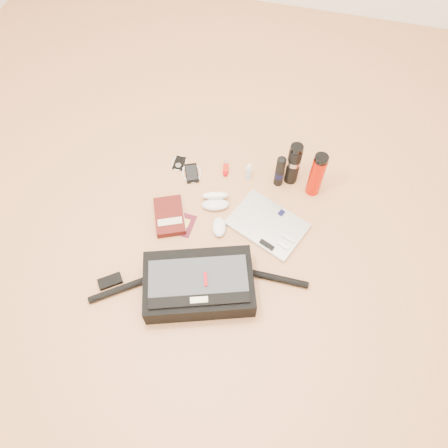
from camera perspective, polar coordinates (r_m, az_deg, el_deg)
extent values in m
plane|color=tan|center=(2.13, -0.14, -3.06)|extent=(4.00, 4.00, 0.00)
cube|color=black|center=(1.99, -3.30, -7.85)|extent=(0.56, 0.44, 0.12)
cube|color=#33363B|center=(1.93, -3.39, -7.39)|extent=(0.48, 0.34, 0.01)
cube|color=black|center=(1.89, -3.27, -9.95)|extent=(0.43, 0.18, 0.02)
cube|color=beige|center=(1.89, -3.27, -9.93)|extent=(0.08, 0.05, 0.02)
cube|color=#A70008|center=(1.92, -2.42, -7.28)|extent=(0.03, 0.07, 0.02)
cylinder|color=black|center=(2.08, -13.28, -8.23)|extent=(0.26, 0.21, 0.03)
cylinder|color=black|center=(2.06, 6.80, -7.03)|extent=(0.30, 0.04, 0.03)
cube|color=black|center=(2.11, -14.65, -7.24)|extent=(0.12, 0.11, 0.02)
cube|color=silver|center=(2.19, 5.68, -0.07)|extent=(0.43, 0.37, 0.02)
cube|color=black|center=(2.22, 7.51, 1.46)|extent=(0.04, 0.04, 0.00)
cube|color=silver|center=(2.15, 8.44, -1.87)|extent=(0.07, 0.04, 0.01)
cube|color=white|center=(2.13, 7.73, -2.80)|extent=(0.06, 0.04, 0.01)
cube|color=black|center=(2.12, 5.62, -2.69)|extent=(0.08, 0.05, 0.01)
cube|color=#450F0C|center=(2.22, -7.14, 1.03)|extent=(0.22, 0.26, 0.04)
cube|color=beige|center=(2.21, -5.31, 1.29)|extent=(0.09, 0.19, 0.03)
cube|color=beige|center=(2.18, -7.08, 0.33)|extent=(0.13, 0.08, 0.00)
cube|color=#51111F|center=(2.20, -5.26, -0.08)|extent=(0.10, 0.14, 0.01)
cube|color=#EAC850|center=(2.20, -5.18, 0.19)|extent=(0.05, 0.05, 0.00)
ellipsoid|color=silver|center=(2.17, -0.64, -0.39)|extent=(0.09, 0.13, 0.04)
ellipsoid|color=silver|center=(2.23, -1.13, 2.54)|extent=(0.15, 0.11, 0.04)
ellipsoid|color=white|center=(2.25, -1.17, 3.73)|extent=(0.16, 0.11, 0.08)
ellipsoid|color=black|center=(2.23, -1.84, 2.57)|extent=(0.04, 0.03, 0.01)
ellipsoid|color=black|center=(2.23, -0.43, 2.62)|extent=(0.04, 0.03, 0.01)
cylinder|color=black|center=(2.23, -1.13, 2.62)|extent=(0.02, 0.01, 0.00)
cube|color=black|center=(2.42, -5.86, 7.90)|extent=(0.06, 0.09, 0.01)
cylinder|color=#9F9EA1|center=(2.41, -6.00, 7.64)|extent=(0.03, 0.03, 0.00)
torus|color=white|center=(2.42, -5.86, 7.92)|extent=(0.08, 0.08, 0.01)
cube|color=black|center=(2.37, -4.24, 6.63)|extent=(0.11, 0.14, 0.01)
cube|color=black|center=(2.37, -4.25, 6.72)|extent=(0.09, 0.11, 0.00)
torus|color=silver|center=(2.37, -4.24, 6.64)|extent=(0.13, 0.13, 0.01)
cube|color=#AE1A0C|center=(2.38, 0.22, 7.21)|extent=(0.04, 0.06, 0.03)
cube|color=#B50007|center=(2.35, 0.18, 6.53)|extent=(0.02, 0.02, 0.02)
cylinder|color=#B3B3B5|center=(2.40, 0.27, 7.92)|extent=(0.03, 0.04, 0.02)
cylinder|color=#B4DCEC|center=(2.32, 3.22, 6.66)|extent=(0.04, 0.04, 0.09)
cylinder|color=silver|center=(2.28, 3.29, 7.45)|extent=(0.02, 0.02, 0.02)
cylinder|color=white|center=(2.27, 3.30, 7.63)|extent=(0.01, 0.01, 0.01)
cylinder|color=black|center=(2.28, 7.30, 6.80)|extent=(0.06, 0.06, 0.19)
cylinder|color=black|center=(2.29, 7.24, 6.47)|extent=(0.06, 0.06, 0.04)
ellipsoid|color=black|center=(2.20, 7.58, 8.32)|extent=(0.06, 0.06, 0.02)
cylinder|color=black|center=(2.28, 9.02, 7.57)|extent=(0.08, 0.08, 0.24)
cylinder|color=#ABABAE|center=(2.26, 9.13, 8.05)|extent=(0.08, 0.08, 0.03)
cylinder|color=black|center=(2.18, 9.51, 9.73)|extent=(0.08, 0.08, 0.02)
cylinder|color=#B81000|center=(2.25, 11.95, 6.13)|extent=(0.08, 0.08, 0.25)
cylinder|color=black|center=(2.15, 12.62, 8.33)|extent=(0.08, 0.08, 0.03)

